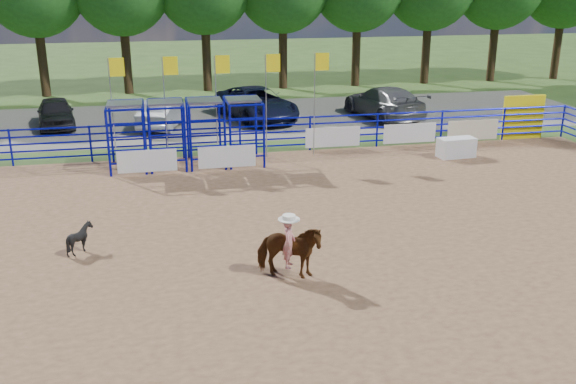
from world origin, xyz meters
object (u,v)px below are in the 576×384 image
(horse_and_rider, at_px, (289,247))
(car_d, at_px, (384,102))
(announcer_table, at_px, (456,147))
(car_a, at_px, (56,113))
(car_c, at_px, (257,104))
(car_b, at_px, (165,113))
(calf, at_px, (80,238))

(horse_and_rider, relative_size, car_d, 0.40)
(car_d, bearing_deg, announcer_table, 81.30)
(announcer_table, relative_size, car_d, 0.27)
(horse_and_rider, bearing_deg, car_a, 112.83)
(announcer_table, distance_m, car_c, 11.31)
(announcer_table, height_order, horse_and_rider, horse_and_rider)
(announcer_table, height_order, car_a, car_a)
(announcer_table, height_order, car_b, car_b)
(car_a, xyz_separation_m, car_d, (16.57, -1.24, 0.12))
(calf, distance_m, car_a, 16.28)
(announcer_table, relative_size, car_b, 0.35)
(car_b, height_order, car_d, car_d)
(calf, bearing_deg, car_b, -15.01)
(calf, relative_size, car_a, 0.20)
(car_a, distance_m, car_d, 16.61)
(announcer_table, height_order, car_c, car_c)
(announcer_table, xyz_separation_m, calf, (-14.21, -6.86, 0.00))
(car_c, bearing_deg, announcer_table, -68.56)
(car_d, bearing_deg, car_b, -11.27)
(car_a, height_order, car_d, car_d)
(announcer_table, relative_size, calf, 1.85)
(announcer_table, relative_size, car_a, 0.36)
(announcer_table, xyz_separation_m, car_c, (-6.89, 8.95, 0.40))
(calf, bearing_deg, car_d, -48.28)
(calf, xyz_separation_m, car_b, (2.60, 14.90, 0.30))
(horse_and_rider, distance_m, calf, 5.85)
(car_c, bearing_deg, car_b, 174.76)
(calf, xyz_separation_m, car_a, (-2.66, 16.06, 0.29))
(car_d, bearing_deg, calf, 35.94)
(horse_and_rider, height_order, car_a, horse_and_rider)
(car_c, relative_size, car_d, 1.03)
(car_a, bearing_deg, horse_and_rider, -76.42)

